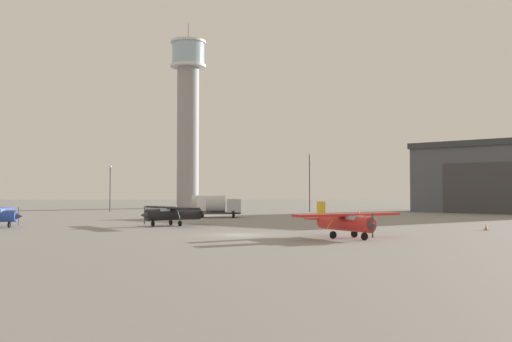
# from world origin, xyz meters

# --- Properties ---
(ground_plane) EXTENTS (400.00, 400.00, 0.00)m
(ground_plane) POSITION_xyz_m (0.00, 0.00, 0.00)
(ground_plane) COLOR gray
(control_tower) EXTENTS (7.71, 7.71, 40.72)m
(control_tower) POSITION_xyz_m (-12.27, 78.89, 20.99)
(control_tower) COLOR gray
(control_tower) RESTS_ON ground_plane
(hangar) EXTENTS (34.73, 34.32, 11.93)m
(hangar) POSITION_xyz_m (45.99, 51.10, 5.98)
(hangar) COLOR #4C5159
(hangar) RESTS_ON ground_plane
(airplane_black) EXTENTS (7.48, 8.95, 2.90)m
(airplane_black) POSITION_xyz_m (-6.91, 12.76, 1.36)
(airplane_black) COLOR black
(airplane_black) RESTS_ON ground_plane
(airplane_red) EXTENTS (8.88, 7.13, 2.78)m
(airplane_red) POSITION_xyz_m (8.23, -3.51, 1.30)
(airplane_red) COLOR red
(airplane_red) RESTS_ON ground_plane
(truck_fuel_tanker_silver) EXTENTS (6.68, 3.37, 3.04)m
(truck_fuel_tanker_silver) POSITION_xyz_m (-3.59, 31.51, 1.68)
(truck_fuel_tanker_silver) COLOR #38383D
(truck_fuel_tanker_silver) RESTS_ON ground_plane
(light_post_north) EXTENTS (0.44, 0.44, 10.36)m
(light_post_north) POSITION_xyz_m (11.60, 52.61, 6.05)
(light_post_north) COLOR #38383D
(light_post_north) RESTS_ON ground_plane
(light_post_centre) EXTENTS (0.44, 0.44, 8.21)m
(light_post_centre) POSITION_xyz_m (-23.46, 54.56, 4.92)
(light_post_centre) COLOR #38383D
(light_post_centre) RESTS_ON ground_plane
(traffic_cone_near_left) EXTENTS (0.36, 0.36, 0.61)m
(traffic_cone_near_left) POSITION_xyz_m (22.90, 5.36, 0.30)
(traffic_cone_near_left) COLOR black
(traffic_cone_near_left) RESTS_ON ground_plane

